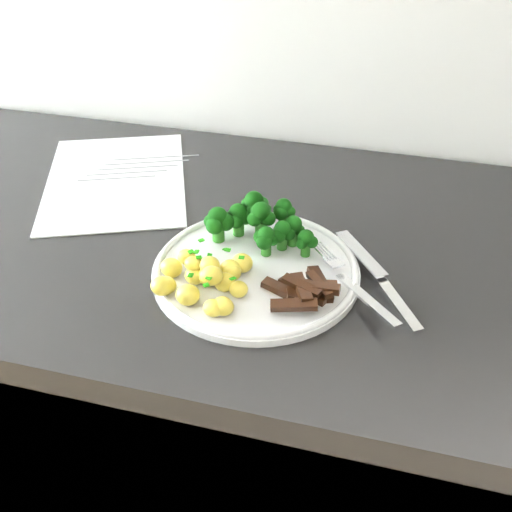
# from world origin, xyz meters

# --- Properties ---
(counter) EXTENTS (2.51, 0.63, 0.94)m
(counter) POSITION_xyz_m (0.14, 1.66, 0.47)
(counter) COLOR black
(counter) RESTS_ON ground
(recipe_paper) EXTENTS (0.33, 0.38, 0.00)m
(recipe_paper) POSITION_xyz_m (-0.14, 1.76, 0.94)
(recipe_paper) COLOR silver
(recipe_paper) RESTS_ON counter
(plate) EXTENTS (0.27, 0.27, 0.02)m
(plate) POSITION_xyz_m (0.15, 1.58, 0.95)
(plate) COLOR white
(plate) RESTS_ON counter
(broccoli) EXTENTS (0.16, 0.11, 0.06)m
(broccoli) POSITION_xyz_m (0.14, 1.64, 0.98)
(broccoli) COLOR #1F5D15
(broccoli) RESTS_ON plate
(potatoes) EXTENTS (0.12, 0.12, 0.04)m
(potatoes) POSITION_xyz_m (0.10, 1.52, 0.97)
(potatoes) COLOR #FCE34A
(potatoes) RESTS_ON plate
(beef_strips) EXTENTS (0.10, 0.10, 0.03)m
(beef_strips) POSITION_xyz_m (0.22, 1.54, 0.96)
(beef_strips) COLOR black
(beef_strips) RESTS_ON plate
(fork) EXTENTS (0.13, 0.15, 0.02)m
(fork) POSITION_xyz_m (0.28, 1.56, 0.96)
(fork) COLOR silver
(fork) RESTS_ON plate
(knife) EXTENTS (0.13, 0.18, 0.02)m
(knife) POSITION_xyz_m (0.32, 1.58, 0.95)
(knife) COLOR silver
(knife) RESTS_ON plate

